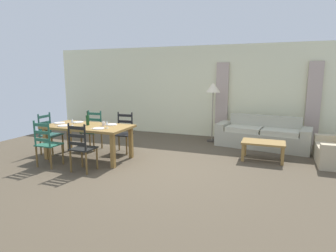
{
  "coord_description": "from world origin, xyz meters",
  "views": [
    {
      "loc": [
        2.36,
        -5.14,
        1.85
      ],
      "look_at": [
        0.2,
        0.54,
        0.75
      ],
      "focal_mm": 30.32,
      "sensor_mm": 36.0,
      "label": 1
    }
  ],
  "objects_px": {
    "couch": "(262,136)",
    "dining_table": "(88,129)",
    "dining_chair_head_west": "(49,134)",
    "dining_chair_near_right": "(82,148)",
    "coffee_cup_primary": "(104,124)",
    "dining_chair_near_left": "(47,144)",
    "wine_glass_near_right": "(107,123)",
    "dining_chair_far_right": "(123,133)",
    "dining_chair_far_left": "(93,130)",
    "coffee_table": "(263,144)",
    "wine_glass_near_left": "(72,121)",
    "standing_lamp": "(213,91)",
    "wine_bottle": "(88,120)"
  },
  "relations": [
    {
      "from": "couch",
      "to": "dining_table",
      "type": "bearing_deg",
      "value": -145.53
    },
    {
      "from": "dining_chair_head_west",
      "to": "couch",
      "type": "xyz_separation_m",
      "value": [
        4.71,
        2.41,
        -0.19
      ]
    },
    {
      "from": "dining_chair_near_right",
      "to": "coffee_cup_primary",
      "type": "distance_m",
      "value": 0.93
    },
    {
      "from": "dining_chair_near_left",
      "to": "wine_glass_near_right",
      "type": "xyz_separation_m",
      "value": [
        1.01,
        0.65,
        0.38
      ]
    },
    {
      "from": "wine_glass_near_right",
      "to": "couch",
      "type": "distance_m",
      "value": 3.99
    },
    {
      "from": "dining_chair_far_right",
      "to": "coffee_cup_primary",
      "type": "relative_size",
      "value": 10.67
    },
    {
      "from": "dining_chair_far_left",
      "to": "coffee_cup_primary",
      "type": "xyz_separation_m",
      "value": [
        0.77,
        -0.65,
        0.32
      ]
    },
    {
      "from": "wine_glass_near_right",
      "to": "couch",
      "type": "height_order",
      "value": "wine_glass_near_right"
    },
    {
      "from": "dining_chair_near_left",
      "to": "dining_chair_head_west",
      "type": "xyz_separation_m",
      "value": [
        -0.7,
        0.81,
        0.0
      ]
    },
    {
      "from": "coffee_table",
      "to": "dining_chair_far_right",
      "type": "bearing_deg",
      "value": -171.32
    },
    {
      "from": "coffee_cup_primary",
      "to": "dining_chair_near_left",
      "type": "bearing_deg",
      "value": -132.2
    },
    {
      "from": "dining_chair_far_left",
      "to": "dining_chair_far_right",
      "type": "xyz_separation_m",
      "value": [
        0.88,
        0.01,
        0.0
      ]
    },
    {
      "from": "dining_chair_head_west",
      "to": "coffee_cup_primary",
      "type": "distance_m",
      "value": 1.52
    },
    {
      "from": "dining_chair_far_right",
      "to": "wine_glass_near_left",
      "type": "bearing_deg",
      "value": -130.88
    },
    {
      "from": "standing_lamp",
      "to": "dining_chair_head_west",
      "type": "bearing_deg",
      "value": -142.17
    },
    {
      "from": "dining_chair_head_west",
      "to": "coffee_table",
      "type": "bearing_deg",
      "value": 14.1
    },
    {
      "from": "dining_chair_head_west",
      "to": "standing_lamp",
      "type": "distance_m",
      "value": 4.34
    },
    {
      "from": "dining_chair_near_left",
      "to": "dining_chair_far_left",
      "type": "xyz_separation_m",
      "value": [
        0.01,
        1.51,
        0.0
      ]
    },
    {
      "from": "dining_table",
      "to": "dining_chair_near_right",
      "type": "bearing_deg",
      "value": -62.14
    },
    {
      "from": "dining_chair_near_left",
      "to": "dining_chair_near_right",
      "type": "relative_size",
      "value": 1.0
    },
    {
      "from": "wine_bottle",
      "to": "wine_glass_near_right",
      "type": "bearing_deg",
      "value": -14.44
    },
    {
      "from": "dining_table",
      "to": "wine_glass_near_right",
      "type": "bearing_deg",
      "value": -11.96
    },
    {
      "from": "wine_glass_near_left",
      "to": "coffee_cup_primary",
      "type": "xyz_separation_m",
      "value": [
        0.65,
        0.22,
        -0.07
      ]
    },
    {
      "from": "dining_chair_near_left",
      "to": "standing_lamp",
      "type": "xyz_separation_m",
      "value": [
        2.65,
        3.41,
        0.93
      ]
    },
    {
      "from": "dining_chair_near_left",
      "to": "wine_glass_near_right",
      "type": "bearing_deg",
      "value": 32.75
    },
    {
      "from": "wine_bottle",
      "to": "coffee_table",
      "type": "xyz_separation_m",
      "value": [
        3.66,
        1.2,
        -0.51
      ]
    },
    {
      "from": "dining_chair_near_left",
      "to": "wine_glass_near_right",
      "type": "relative_size",
      "value": 5.96
    },
    {
      "from": "dining_chair_far_left",
      "to": "wine_bottle",
      "type": "distance_m",
      "value": 0.9
    },
    {
      "from": "dining_chair_near_right",
      "to": "wine_glass_near_left",
      "type": "xyz_separation_m",
      "value": [
        -0.72,
        0.65,
        0.38
      ]
    },
    {
      "from": "coffee_table",
      "to": "dining_table",
      "type": "bearing_deg",
      "value": -161.23
    },
    {
      "from": "coffee_cup_primary",
      "to": "couch",
      "type": "bearing_deg",
      "value": 36.16
    },
    {
      "from": "dining_chair_near_right",
      "to": "wine_bottle",
      "type": "bearing_deg",
      "value": 118.37
    },
    {
      "from": "dining_chair_far_left",
      "to": "wine_glass_near_right",
      "type": "xyz_separation_m",
      "value": [
        1.0,
        -0.86,
        0.38
      ]
    },
    {
      "from": "dining_chair_far_left",
      "to": "dining_chair_head_west",
      "type": "xyz_separation_m",
      "value": [
        -0.71,
        -0.71,
        0.0
      ]
    },
    {
      "from": "coffee_table",
      "to": "couch",
      "type": "bearing_deg",
      "value": 93.16
    },
    {
      "from": "wine_bottle",
      "to": "wine_glass_near_right",
      "type": "height_order",
      "value": "wine_bottle"
    },
    {
      "from": "couch",
      "to": "standing_lamp",
      "type": "xyz_separation_m",
      "value": [
        -1.36,
        0.19,
        1.12
      ]
    },
    {
      "from": "dining_chair_near_right",
      "to": "wine_glass_near_left",
      "type": "height_order",
      "value": "dining_chair_near_right"
    },
    {
      "from": "dining_chair_near_right",
      "to": "standing_lamp",
      "type": "xyz_separation_m",
      "value": [
        1.8,
        3.42,
        0.93
      ]
    },
    {
      "from": "wine_glass_near_left",
      "to": "wine_glass_near_right",
      "type": "bearing_deg",
      "value": 0.63
    },
    {
      "from": "dining_chair_near_right",
      "to": "dining_chair_head_west",
      "type": "xyz_separation_m",
      "value": [
        -1.55,
        0.82,
        0.0
      ]
    },
    {
      "from": "dining_chair_near_left",
      "to": "coffee_cup_primary",
      "type": "relative_size",
      "value": 10.67
    },
    {
      "from": "dining_chair_near_right",
      "to": "dining_chair_near_left",
      "type": "bearing_deg",
      "value": 179.2
    },
    {
      "from": "dining_chair_near_right",
      "to": "wine_glass_near_right",
      "type": "xyz_separation_m",
      "value": [
        0.16,
        0.66,
        0.38
      ]
    },
    {
      "from": "wine_bottle",
      "to": "dining_chair_far_right",
      "type": "bearing_deg",
      "value": 56.28
    },
    {
      "from": "dining_chair_far_right",
      "to": "wine_glass_near_right",
      "type": "distance_m",
      "value": 0.96
    },
    {
      "from": "coffee_table",
      "to": "coffee_cup_primary",
      "type": "bearing_deg",
      "value": -160.85
    },
    {
      "from": "dining_chair_far_left",
      "to": "dining_chair_far_right",
      "type": "bearing_deg",
      "value": 0.42
    },
    {
      "from": "dining_chair_near_right",
      "to": "dining_chair_far_right",
      "type": "bearing_deg",
      "value": 88.58
    },
    {
      "from": "wine_glass_near_right",
      "to": "wine_glass_near_left",
      "type": "bearing_deg",
      "value": -179.37
    }
  ]
}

